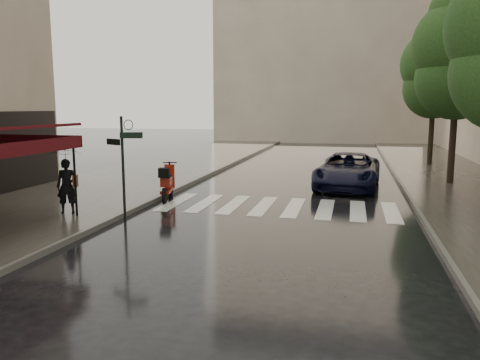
% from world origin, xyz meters
% --- Properties ---
extents(ground, '(120.00, 120.00, 0.00)m').
position_xyz_m(ground, '(0.00, 0.00, 0.00)').
color(ground, black).
rests_on(ground, ground).
extents(sidewalk_near, '(6.00, 60.00, 0.12)m').
position_xyz_m(sidewalk_near, '(-4.50, 12.00, 0.06)').
color(sidewalk_near, '#38332D').
rests_on(sidewalk_near, ground).
extents(sidewalk_far, '(5.50, 60.00, 0.12)m').
position_xyz_m(sidewalk_far, '(10.25, 12.00, 0.06)').
color(sidewalk_far, '#38332D').
rests_on(sidewalk_far, ground).
extents(curb_near, '(0.12, 60.00, 0.16)m').
position_xyz_m(curb_near, '(-1.45, 12.00, 0.07)').
color(curb_near, '#595651').
rests_on(curb_near, ground).
extents(curb_far, '(0.12, 60.00, 0.16)m').
position_xyz_m(curb_far, '(7.45, 12.00, 0.07)').
color(curb_far, '#595651').
rests_on(curb_far, ground).
extents(crosswalk, '(7.85, 3.20, 0.01)m').
position_xyz_m(crosswalk, '(2.98, 6.00, 0.01)').
color(crosswalk, silver).
rests_on(crosswalk, ground).
extents(signpost, '(1.17, 0.29, 3.10)m').
position_xyz_m(signpost, '(-1.19, 3.00, 1.83)').
color(signpost, black).
rests_on(signpost, ground).
extents(backdrop_building, '(22.00, 6.00, 20.00)m').
position_xyz_m(backdrop_building, '(3.00, 38.00, 10.00)').
color(backdrop_building, tan).
rests_on(backdrop_building, ground).
extents(tree_mid, '(3.80, 3.80, 8.34)m').
position_xyz_m(tree_mid, '(9.50, 12.00, 5.59)').
color(tree_mid, black).
rests_on(tree_mid, sidewalk_far).
extents(tree_far, '(3.80, 3.80, 8.16)m').
position_xyz_m(tree_far, '(9.70, 19.00, 5.46)').
color(tree_far, black).
rests_on(tree_far, sidewalk_far).
extents(pedestrian_with_umbrella, '(1.33, 1.34, 2.46)m').
position_xyz_m(pedestrian_with_umbrella, '(-3.11, 3.02, 1.76)').
color(pedestrian_with_umbrella, black).
rests_on(pedestrian_with_umbrella, sidewalk_near).
extents(scooter, '(0.79, 1.96, 1.31)m').
position_xyz_m(scooter, '(-1.18, 6.28, 0.61)').
color(scooter, black).
rests_on(scooter, ground).
extents(parked_car, '(2.87, 5.46, 1.47)m').
position_xyz_m(parked_car, '(5.21, 10.45, 0.73)').
color(parked_car, black).
rests_on(parked_car, ground).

